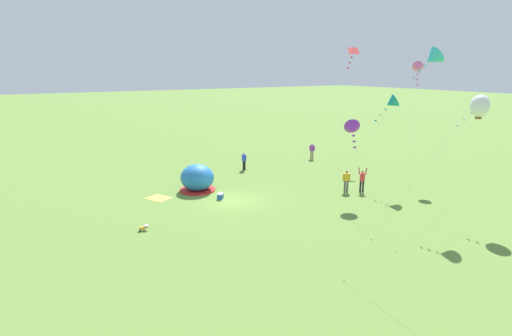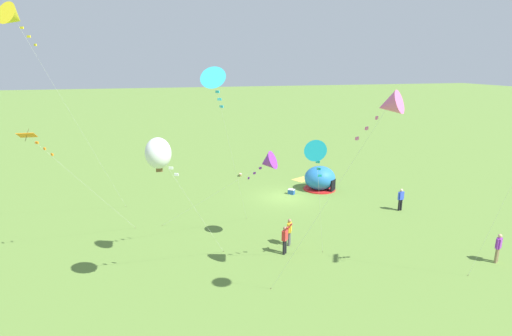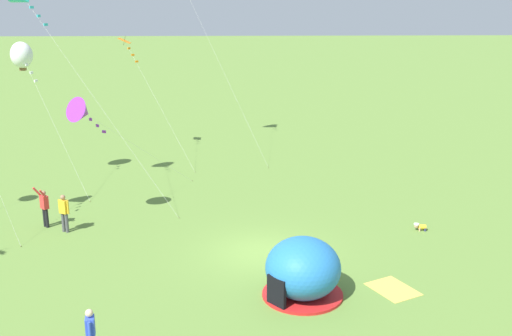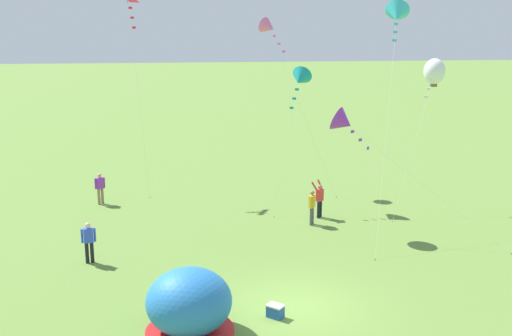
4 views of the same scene
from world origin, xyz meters
TOP-DOWN VIEW (x-y plane):
  - ground_plane at (0.00, 0.00)m, footprint 300.00×300.00m
  - popup_tent at (-3.67, -1.22)m, footprint 2.81×2.81m
  - picnic_blanket at (-3.33, -4.49)m, footprint 2.10×1.92m
  - cooler_box at (-0.82, -0.62)m, footprint 0.64×0.63m
  - toddler_crawling at (2.20, -7.14)m, footprint 0.29×0.55m
  - person_watching_sky at (2.62, 8.58)m, footprint 0.39×0.53m
  - person_far_back at (-7.49, 5.13)m, footprint 0.58×0.30m
  - person_arms_raised at (3.26, 9.62)m, footprint 0.70×0.70m
  - person_with_toddler at (-7.94, 13.64)m, footprint 0.53×0.39m
  - kite_pink at (1.83, 16.82)m, footprint 4.01×4.52m
  - kite_teal at (2.83, 12.70)m, footprint 2.63×3.52m
  - kite_purple at (3.81, 7.75)m, footprint 7.11×5.09m
  - kite_cyan at (7.35, 10.97)m, footprint 4.05×8.14m
  - kite_orange at (16.20, 7.75)m, footprint 4.94×4.90m
  - kite_yellow at (16.94, 5.30)m, footprint 5.16×7.18m
  - kite_white at (10.15, 12.30)m, footprint 4.04×4.45m

SIDE VIEW (x-z plane):
  - ground_plane at x=0.00m, z-range 0.00..0.00m
  - picnic_blanket at x=-3.33m, z-range 0.00..0.01m
  - toddler_crawling at x=2.20m, z-range 0.02..0.34m
  - cooler_box at x=-0.82m, z-range 0.00..0.44m
  - person_watching_sky at x=2.62m, z-range 0.10..1.82m
  - person_far_back at x=-7.49m, z-range 0.10..1.82m
  - person_with_toddler at x=-7.94m, z-range 0.10..1.82m
  - popup_tent at x=-3.67m, z-range -0.05..2.05m
  - person_arms_raised at x=3.26m, z-range 0.05..1.94m
  - kite_purple at x=3.81m, z-range 2.23..8.07m
  - kite_teal at x=2.83m, z-range 3.03..10.43m
  - kite_white at x=10.15m, z-range 3.18..10.95m
  - kite_orange at x=16.20m, z-range 3.23..10.94m
  - kite_pink at x=1.83m, z-range 4.41..14.39m
  - kite_cyan at x=7.35m, z-range 4.64..15.38m
  - kite_yellow at x=16.94m, z-range 6.22..20.16m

